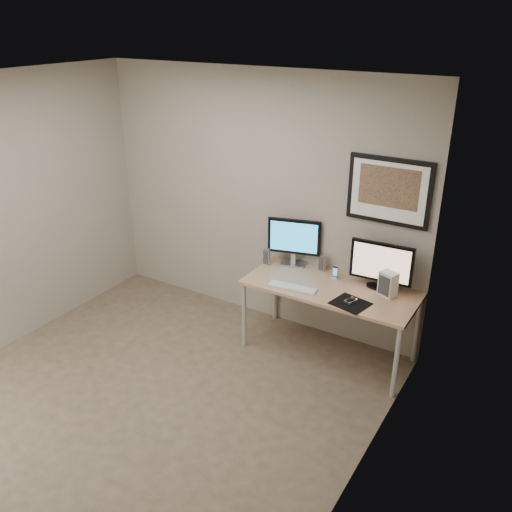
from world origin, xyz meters
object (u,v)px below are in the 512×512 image
object	(u,v)px
phone_dock	(335,272)
monitor_large	(294,240)
monitor_tv	(381,265)
speaker_left	(267,256)
keyboard	(292,287)
desk	(330,293)
speaker_right	(323,263)
fan_unit	(388,284)
framed_art	(389,191)

from	to	relation	value
phone_dock	monitor_large	bearing A→B (deg)	169.06
monitor_large	monitor_tv	xyz separation A→B (m)	(0.92, -0.05, -0.03)
speaker_left	keyboard	size ratio (longest dim) A/B	0.36
desk	monitor_large	xyz separation A→B (m)	(-0.53, 0.25, 0.33)
desk	phone_dock	distance (m)	0.23
monitor_large	keyboard	size ratio (longest dim) A/B	1.12
monitor_tv	speaker_right	bearing A→B (deg)	169.18
fan_unit	desk	bearing A→B (deg)	-147.37
framed_art	monitor_large	distance (m)	1.08
monitor_large	phone_dock	size ratio (longest dim) A/B	4.29
speaker_left	speaker_right	xyz separation A→B (m)	(0.54, 0.16, -0.00)
monitor_tv	monitor_large	bearing A→B (deg)	173.31
speaker_right	monitor_large	bearing A→B (deg)	-164.16
monitor_tv	fan_unit	world-z (taller)	monitor_tv
monitor_tv	keyboard	distance (m)	0.83
monitor_large	monitor_tv	size ratio (longest dim) A/B	0.90
desk	keyboard	xyz separation A→B (m)	(-0.29, -0.21, 0.07)
monitor_tv	keyboard	xyz separation A→B (m)	(-0.68, -0.41, -0.23)
monitor_large	phone_dock	xyz separation A→B (m)	(0.49, -0.07, -0.21)
monitor_tv	speaker_right	world-z (taller)	monitor_tv
desk	framed_art	size ratio (longest dim) A/B	2.13
framed_art	monitor_tv	distance (m)	0.66
framed_art	fan_unit	xyz separation A→B (m)	(0.15, -0.22, -0.78)
framed_art	fan_unit	bearing A→B (deg)	-56.63
speaker_right	phone_dock	size ratio (longest dim) A/B	1.37
monitor_large	speaker_left	world-z (taller)	monitor_large
fan_unit	framed_art	bearing A→B (deg)	143.91
keyboard	fan_unit	distance (m)	0.86
framed_art	keyboard	size ratio (longest dim) A/B	1.62
framed_art	fan_unit	distance (m)	0.82
speaker_right	keyboard	xyz separation A→B (m)	(-0.08, -0.49, -0.07)
speaker_left	phone_dock	world-z (taller)	speaker_left
monitor_tv	keyboard	bearing A→B (deg)	-152.40
framed_art	fan_unit	world-z (taller)	framed_art
framed_art	keyboard	bearing A→B (deg)	-139.89
monitor_tv	fan_unit	xyz separation A→B (m)	(0.11, -0.10, -0.13)
monitor_tv	speaker_right	distance (m)	0.63
framed_art	speaker_left	distance (m)	1.39
speaker_right	fan_unit	bearing A→B (deg)	-2.65
phone_dock	desk	bearing A→B (deg)	-80.37
framed_art	speaker_right	xyz separation A→B (m)	(-0.56, -0.05, -0.81)
fan_unit	monitor_tv	bearing A→B (deg)	158.99
framed_art	phone_dock	bearing A→B (deg)	-159.03
monitor_large	framed_art	bearing A→B (deg)	-9.95
desk	keyboard	bearing A→B (deg)	-144.39
monitor_large	keyboard	distance (m)	0.58
framed_art	fan_unit	size ratio (longest dim) A/B	3.30
phone_dock	keyboard	world-z (taller)	phone_dock
desk	monitor_tv	bearing A→B (deg)	27.34
speaker_left	keyboard	xyz separation A→B (m)	(0.46, -0.33, -0.07)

